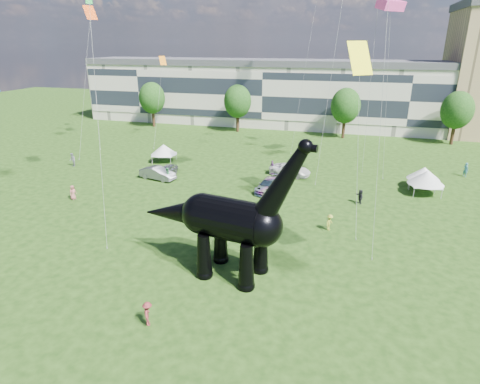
# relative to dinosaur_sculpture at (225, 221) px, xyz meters

# --- Properties ---
(ground) EXTENTS (220.00, 220.00, 0.00)m
(ground) POSITION_rel_dinosaur_sculpture_xyz_m (-1.42, -3.87, -4.28)
(ground) COLOR #16330C
(ground) RESTS_ON ground
(terrace_row) EXTENTS (78.00, 11.00, 12.00)m
(terrace_row) POSITION_rel_dinosaur_sculpture_xyz_m (-9.42, 58.13, 1.72)
(terrace_row) COLOR beige
(terrace_row) RESTS_ON ground
(tree_far_left) EXTENTS (5.20, 5.20, 9.44)m
(tree_far_left) POSITION_rel_dinosaur_sculpture_xyz_m (-31.42, 49.13, 2.02)
(tree_far_left) COLOR #382314
(tree_far_left) RESTS_ON ground
(tree_mid_left) EXTENTS (5.20, 5.20, 9.44)m
(tree_mid_left) POSITION_rel_dinosaur_sculpture_xyz_m (-13.42, 49.13, 2.02)
(tree_mid_left) COLOR #382314
(tree_mid_left) RESTS_ON ground
(tree_mid_right) EXTENTS (5.20, 5.20, 9.44)m
(tree_mid_right) POSITION_rel_dinosaur_sculpture_xyz_m (6.58, 49.13, 2.02)
(tree_mid_right) COLOR #382314
(tree_mid_right) RESTS_ON ground
(tree_far_right) EXTENTS (5.20, 5.20, 9.44)m
(tree_far_right) POSITION_rel_dinosaur_sculpture_xyz_m (24.58, 49.13, 2.02)
(tree_far_right) COLOR #382314
(tree_far_right) RESTS_ON ground
(dinosaur_sculpture) EXTENTS (13.91, 4.82, 11.32)m
(dinosaur_sculpture) POSITION_rel_dinosaur_sculpture_xyz_m (0.00, 0.00, 0.00)
(dinosaur_sculpture) COLOR black
(dinosaur_sculpture) RESTS_ON ground
(car_silver) EXTENTS (1.63, 4.03, 1.37)m
(car_silver) POSITION_rel_dinosaur_sculpture_xyz_m (-14.54, 20.19, -3.59)
(car_silver) COLOR #B0B1B5
(car_silver) RESTS_ON ground
(car_grey) EXTENTS (5.06, 2.64, 1.59)m
(car_grey) POSITION_rel_dinosaur_sculpture_xyz_m (-15.04, 18.51, -3.48)
(car_grey) COLOR slate
(car_grey) RESTS_ON ground
(car_white) EXTENTS (5.74, 3.54, 1.49)m
(car_white) POSITION_rel_dinosaur_sculpture_xyz_m (0.86, 24.76, -3.53)
(car_white) COLOR white
(car_white) RESTS_ON ground
(car_dark) EXTENTS (2.81, 5.31, 1.47)m
(car_dark) POSITION_rel_dinosaur_sculpture_xyz_m (-0.56, 18.18, -3.54)
(car_dark) COLOR #595960
(car_dark) RESTS_ON ground
(gazebo_near) EXTENTS (4.31, 4.31, 2.77)m
(gazebo_near) POSITION_rel_dinosaur_sculpture_xyz_m (16.85, 22.22, -2.33)
(gazebo_near) COLOR silver
(gazebo_near) RESTS_ON ground
(gazebo_far) EXTENTS (4.20, 4.20, 2.61)m
(gazebo_far) POSITION_rel_dinosaur_sculpture_xyz_m (16.86, 24.22, -2.44)
(gazebo_far) COLOR silver
(gazebo_far) RESTS_ON ground
(gazebo_left) EXTENTS (4.21, 4.21, 2.59)m
(gazebo_left) POSITION_rel_dinosaur_sculpture_xyz_m (-17.80, 26.00, -2.45)
(gazebo_left) COLOR silver
(gazebo_left) RESTS_ON ground
(visitors) EXTENTS (52.91, 38.61, 1.88)m
(visitors) POSITION_rel_dinosaur_sculpture_xyz_m (-4.95, 14.08, -3.43)
(visitors) COLOR #274E91
(visitors) RESTS_ON ground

